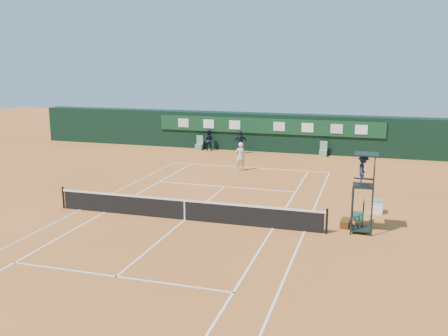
# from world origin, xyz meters

# --- Properties ---
(ground) EXTENTS (90.00, 90.00, 0.00)m
(ground) POSITION_xyz_m (0.00, 0.00, 0.00)
(ground) COLOR #C76D2F
(ground) RESTS_ON ground
(court_lines) EXTENTS (11.05, 23.85, 0.01)m
(court_lines) POSITION_xyz_m (0.00, 0.00, 0.01)
(court_lines) COLOR silver
(court_lines) RESTS_ON ground
(tennis_net) EXTENTS (12.90, 0.10, 1.10)m
(tennis_net) POSITION_xyz_m (0.00, 0.00, 0.51)
(tennis_net) COLOR black
(tennis_net) RESTS_ON ground
(back_wall) EXTENTS (40.00, 1.65, 3.00)m
(back_wall) POSITION_xyz_m (0.00, 18.74, 1.51)
(back_wall) COLOR black
(back_wall) RESTS_ON ground
(linesman_chair_left) EXTENTS (0.55, 0.50, 1.15)m
(linesman_chair_left) POSITION_xyz_m (-5.50, 17.48, 0.32)
(linesman_chair_left) COLOR #598968
(linesman_chair_left) RESTS_ON ground
(linesman_chair_right) EXTENTS (0.55, 0.50, 1.15)m
(linesman_chair_right) POSITION_xyz_m (4.50, 17.48, 0.32)
(linesman_chair_right) COLOR #5E9167
(linesman_chair_right) RESTS_ON ground
(umpire_chair) EXTENTS (0.96, 0.95, 3.42)m
(umpire_chair) POSITION_xyz_m (7.78, 0.60, 2.46)
(umpire_chair) COLOR black
(umpire_chair) RESTS_ON ground
(player_bench) EXTENTS (0.56, 1.20, 1.10)m
(player_bench) POSITION_xyz_m (7.70, 1.44, 0.60)
(player_bench) COLOR #1A422B
(player_bench) RESTS_ON ground
(tennis_bag) EXTENTS (0.42, 0.86, 0.31)m
(tennis_bag) POSITION_xyz_m (7.11, 1.19, 0.16)
(tennis_bag) COLOR black
(tennis_bag) RESTS_ON ground
(cooler) EXTENTS (0.57, 0.57, 0.65)m
(cooler) POSITION_xyz_m (8.42, 3.69, 0.33)
(cooler) COLOR white
(cooler) RESTS_ON ground
(tennis_ball) EXTENTS (0.07, 0.07, 0.07)m
(tennis_ball) POSITION_xyz_m (0.21, 9.81, 0.04)
(tennis_ball) COLOR #B9CD2F
(tennis_ball) RESTS_ON ground
(player) EXTENTS (0.82, 0.73, 1.90)m
(player) POSITION_xyz_m (-0.27, 10.89, 0.95)
(player) COLOR silver
(player) RESTS_ON ground
(ball_kid_left) EXTENTS (0.87, 0.71, 1.68)m
(ball_kid_left) POSITION_xyz_m (-4.68, 17.43, 0.84)
(ball_kid_left) COLOR black
(ball_kid_left) RESTS_ON ground
(ball_kid_right) EXTENTS (1.13, 0.81, 1.78)m
(ball_kid_right) POSITION_xyz_m (-1.84, 16.84, 0.89)
(ball_kid_right) COLOR black
(ball_kid_right) RESTS_ON ground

